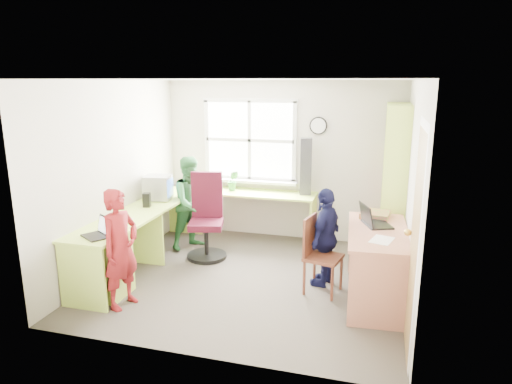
% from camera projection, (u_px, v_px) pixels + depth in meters
% --- Properties ---
extents(room, '(3.64, 3.44, 2.44)m').
position_uv_depth(room, '(253.00, 181.00, 5.44)').
color(room, '#423C34').
rests_on(room, ground).
extents(l_desk, '(2.38, 2.95, 0.75)m').
position_uv_depth(l_desk, '(142.00, 242.00, 5.61)').
color(l_desk, '#D8FF65').
rests_on(l_desk, ground).
extents(right_desk, '(0.73, 1.43, 0.80)m').
position_uv_depth(right_desk, '(377.00, 250.00, 5.01)').
color(right_desk, tan).
rests_on(right_desk, ground).
extents(bookshelf, '(0.30, 1.02, 2.10)m').
position_uv_depth(bookshelf, '(394.00, 187.00, 6.09)').
color(bookshelf, '#D8FF65').
rests_on(bookshelf, ground).
extents(swivel_chair, '(0.67, 0.67, 1.17)m').
position_uv_depth(swivel_chair, '(207.00, 221.00, 6.28)').
color(swivel_chair, black).
rests_on(swivel_chair, ground).
extents(wooden_chair, '(0.46, 0.46, 0.89)m').
position_uv_depth(wooden_chair, '(318.00, 252.00, 5.22)').
color(wooden_chair, brown).
rests_on(wooden_chair, ground).
extents(crt_monitor, '(0.40, 0.37, 0.35)m').
position_uv_depth(crt_monitor, '(158.00, 188.00, 6.41)').
color(crt_monitor, '#98979B').
rests_on(crt_monitor, l_desk).
extents(laptop_left, '(0.38, 0.37, 0.20)m').
position_uv_depth(laptop_left, '(99.00, 232.00, 4.92)').
color(laptop_left, black).
rests_on(laptop_left, l_desk).
extents(laptop_right, '(0.41, 0.44, 0.25)m').
position_uv_depth(laptop_right, '(373.00, 220.00, 5.12)').
color(laptop_right, black).
rests_on(laptop_right, right_desk).
extents(speaker_a, '(0.11, 0.11, 0.19)m').
position_uv_depth(speaker_a, '(147.00, 200.00, 6.07)').
color(speaker_a, black).
rests_on(speaker_a, l_desk).
extents(speaker_b, '(0.11, 0.11, 0.19)m').
position_uv_depth(speaker_b, '(167.00, 191.00, 6.56)').
color(speaker_b, black).
rests_on(speaker_b, l_desk).
extents(cd_tower, '(0.19, 0.17, 0.83)m').
position_uv_depth(cd_tower, '(306.00, 167.00, 6.67)').
color(cd_tower, black).
rests_on(cd_tower, l_desk).
extents(game_box, '(0.36, 0.36, 0.06)m').
position_uv_depth(game_box, '(375.00, 214.00, 5.45)').
color(game_box, red).
rests_on(game_box, right_desk).
extents(paper_a, '(0.27, 0.34, 0.00)m').
position_uv_depth(paper_a, '(119.00, 221.00, 5.47)').
color(paper_a, white).
rests_on(paper_a, l_desk).
extents(paper_b, '(0.27, 0.33, 0.00)m').
position_uv_depth(paper_b, '(382.00, 240.00, 4.66)').
color(paper_b, white).
rests_on(paper_b, right_desk).
extents(potted_plant, '(0.20, 0.17, 0.31)m').
position_uv_depth(potted_plant, '(233.00, 181.00, 6.95)').
color(potted_plant, '#296628').
rests_on(potted_plant, l_desk).
extents(person_red, '(0.41, 0.53, 1.30)m').
position_uv_depth(person_red, '(121.00, 249.00, 4.83)').
color(person_red, maroon).
rests_on(person_red, ground).
extents(person_green, '(0.78, 0.83, 1.35)m').
position_uv_depth(person_green, '(192.00, 203.00, 6.58)').
color(person_green, '#2E743A').
rests_on(person_green, ground).
extents(person_navy, '(0.46, 0.75, 1.19)m').
position_uv_depth(person_navy, '(326.00, 237.00, 5.38)').
color(person_navy, '#13153D').
rests_on(person_navy, ground).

